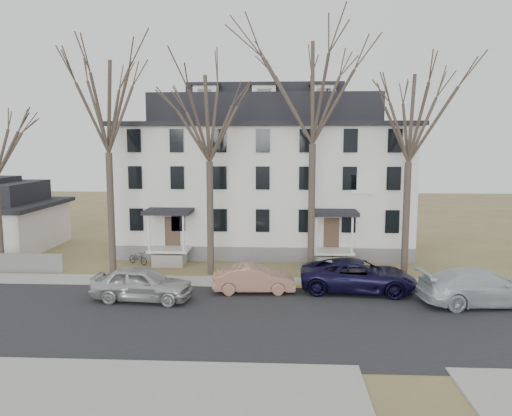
# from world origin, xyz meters

# --- Properties ---
(ground) EXTENTS (120.00, 120.00, 0.00)m
(ground) POSITION_xyz_m (0.00, 0.00, 0.00)
(ground) COLOR olive
(ground) RESTS_ON ground
(main_road) EXTENTS (120.00, 10.00, 0.04)m
(main_road) POSITION_xyz_m (0.00, 2.00, 0.00)
(main_road) COLOR #27272A
(main_road) RESTS_ON ground
(far_sidewalk) EXTENTS (120.00, 2.00, 0.08)m
(far_sidewalk) POSITION_xyz_m (0.00, 8.00, 0.00)
(far_sidewalk) COLOR #A09F97
(far_sidewalk) RESTS_ON ground
(near_sidewalk_left) EXTENTS (20.00, 5.00, 0.08)m
(near_sidewalk_left) POSITION_xyz_m (-8.00, -5.00, 0.00)
(near_sidewalk_left) COLOR #A09F97
(near_sidewalk_left) RESTS_ON ground
(yellow_curb) EXTENTS (14.00, 0.25, 0.06)m
(yellow_curb) POSITION_xyz_m (5.00, 7.10, 0.00)
(yellow_curb) COLOR gold
(yellow_curb) RESTS_ON ground
(boarding_house) EXTENTS (20.80, 12.36, 12.05)m
(boarding_house) POSITION_xyz_m (-2.00, 17.95, 5.38)
(boarding_house) COLOR slate
(boarding_house) RESTS_ON ground
(tree_far_left) EXTENTS (8.40, 8.40, 13.72)m
(tree_far_left) POSITION_xyz_m (-11.00, 9.80, 10.34)
(tree_far_left) COLOR #473B31
(tree_far_left) RESTS_ON ground
(tree_mid_left) EXTENTS (7.80, 7.80, 12.74)m
(tree_mid_left) POSITION_xyz_m (-5.00, 9.80, 9.60)
(tree_mid_left) COLOR #473B31
(tree_mid_left) RESTS_ON ground
(tree_center) EXTENTS (9.00, 9.00, 14.70)m
(tree_center) POSITION_xyz_m (1.00, 9.80, 11.08)
(tree_center) COLOR #473B31
(tree_center) RESTS_ON ground
(tree_mid_right) EXTENTS (7.80, 7.80, 12.74)m
(tree_mid_right) POSITION_xyz_m (6.50, 9.80, 9.60)
(tree_mid_right) COLOR #473B31
(tree_mid_right) RESTS_ON ground
(car_silver) EXTENTS (5.17, 2.44, 1.71)m
(car_silver) POSITION_xyz_m (-7.69, 4.49, 0.86)
(car_silver) COLOR #B9B9B9
(car_silver) RESTS_ON ground
(car_tan) EXTENTS (4.42, 1.81, 1.43)m
(car_tan) POSITION_xyz_m (-2.19, 6.16, 0.71)
(car_tan) COLOR #9A6A55
(car_tan) RESTS_ON ground
(car_navy) EXTENTS (6.28, 3.30, 1.68)m
(car_navy) POSITION_xyz_m (3.31, 6.59, 0.84)
(car_navy) COLOR black
(car_navy) RESTS_ON ground
(car_white) EXTENTS (6.28, 3.14, 1.75)m
(car_white) POSITION_xyz_m (8.96, 4.68, 0.88)
(car_white) COLOR #B5C4C4
(car_white) RESTS_ON ground
(bicycle_left) EXTENTS (1.64, 1.27, 0.83)m
(bicycle_left) POSITION_xyz_m (-10.03, 11.80, 0.42)
(bicycle_left) COLOR black
(bicycle_left) RESTS_ON ground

